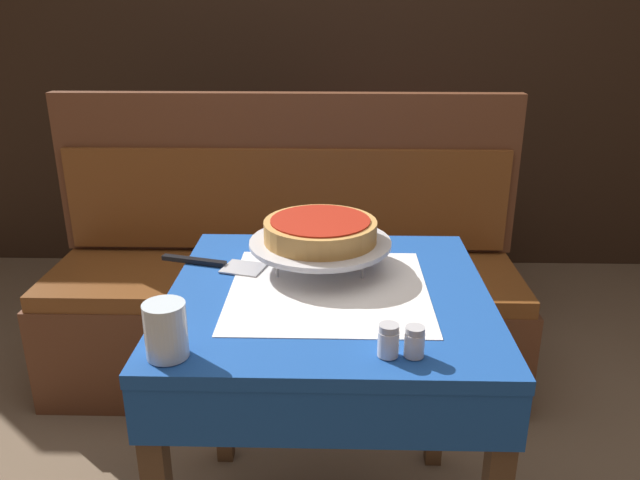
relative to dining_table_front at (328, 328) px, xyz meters
The scene contains 11 objects.
dining_table_front is the anchor object (origin of this frame).
dining_table_rear 1.62m from the dining_table_front, 80.92° to the left, with size 0.71×0.71×0.78m.
booth_bench 0.93m from the dining_table_front, 101.91° to the left, with size 1.79×0.52×1.09m.
back_wall_panel 2.13m from the dining_table_front, 90.00° to the left, with size 6.00×0.04×2.40m, color black.
pizza_pan_stand 0.21m from the dining_table_front, 100.08° to the left, with size 0.36×0.36×0.07m.
deep_dish_pizza 0.24m from the dining_table_front, 100.08° to the left, with size 0.28×0.28×0.06m.
pizza_server 0.34m from the dining_table_front, 154.96° to the left, with size 0.28×0.12×0.01m.
water_glass_near 0.46m from the dining_table_front, 134.59° to the right, with size 0.08×0.08×0.11m.
salt_shaker 0.34m from the dining_table_front, 68.27° to the right, with size 0.04×0.04×0.07m.
pepper_shaker 0.36m from the dining_table_front, 60.46° to the right, with size 0.04×0.04×0.06m.
condiment_caddy 1.74m from the dining_table_front, 80.61° to the left, with size 0.13×0.13×0.16m.
Camera 1 is at (0.01, -1.33, 1.40)m, focal length 35.00 mm.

